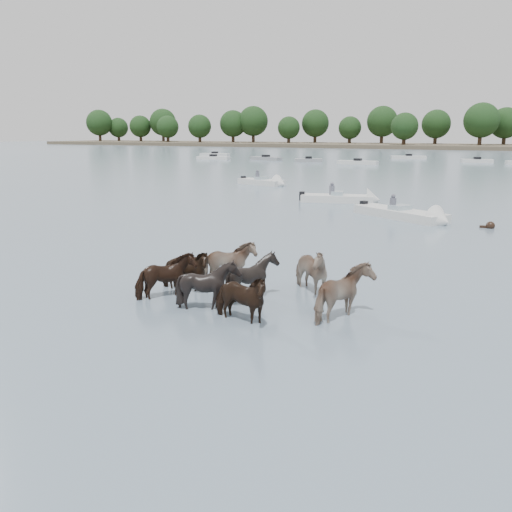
% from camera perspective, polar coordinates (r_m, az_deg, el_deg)
% --- Properties ---
extents(ground, '(400.00, 400.00, 0.00)m').
position_cam_1_polar(ground, '(13.01, 0.41, -8.52)').
color(ground, slate).
rests_on(ground, ground).
extents(shoreline, '(160.00, 30.00, 1.00)m').
position_cam_1_polar(shoreline, '(177.69, 1.15, 11.58)').
color(shoreline, '#4C4233').
rests_on(shoreline, ground).
extents(pony_herd, '(6.85, 4.67, 1.59)m').
position_cam_1_polar(pony_herd, '(15.57, -1.18, -2.59)').
color(pony_herd, black).
rests_on(pony_herd, ground).
extents(swimming_pony, '(0.72, 0.44, 0.44)m').
position_cam_1_polar(swimming_pony, '(29.73, 23.16, 2.88)').
color(swimming_pony, black).
rests_on(swimming_pony, ground).
extents(motorboat_a, '(5.55, 2.82, 1.92)m').
position_cam_1_polar(motorboat_a, '(37.89, 9.62, 5.90)').
color(motorboat_a, silver).
rests_on(motorboat_a, ground).
extents(motorboat_b, '(6.11, 4.56, 1.92)m').
position_cam_1_polar(motorboat_b, '(31.07, 15.83, 4.06)').
color(motorboat_b, silver).
rests_on(motorboat_b, ground).
extents(motorboat_f, '(5.11, 2.80, 1.92)m').
position_cam_1_polar(motorboat_f, '(49.21, 1.22, 7.66)').
color(motorboat_f, silver).
rests_on(motorboat_f, ground).
extents(distant_flotilla, '(102.51, 25.37, 0.93)m').
position_cam_1_polar(distant_flotilla, '(87.16, 22.26, 9.04)').
color(distant_flotilla, silver).
rests_on(distant_flotilla, ground).
extents(treeline, '(144.62, 23.32, 12.53)m').
position_cam_1_polar(treeline, '(179.44, 1.57, 13.62)').
color(treeline, '#382619').
rests_on(treeline, ground).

